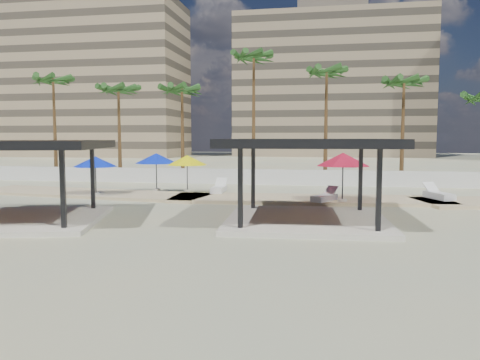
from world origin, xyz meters
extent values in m
plane|color=#C7B784|center=(0.00, 0.00, 0.00)|extent=(200.00, 200.00, 0.00)
cube|color=#C6B284|center=(-12.00, 7.50, 0.06)|extent=(16.40, 6.19, 0.24)
cube|color=#C6B284|center=(2.00, 7.00, 0.06)|extent=(16.24, 5.11, 0.24)
cube|color=silver|center=(0.00, 16.00, 0.60)|extent=(56.00, 0.30, 1.20)
cube|color=#937F60|center=(-42.00, 68.00, 15.00)|extent=(34.00, 16.00, 30.00)
cube|color=#847259|center=(4.00, 78.00, 14.00)|extent=(38.00, 16.00, 28.00)
cube|color=#595147|center=(4.00, 78.00, 29.20)|extent=(13.30, 9.60, 2.40)
cube|color=beige|center=(2.20, -0.13, 0.10)|extent=(7.17, 7.17, 0.21)
cube|color=black|center=(-0.23, -2.84, 1.75)|extent=(0.20, 0.20, 3.09)
cube|color=black|center=(-0.52, 2.30, 1.75)|extent=(0.20, 0.20, 3.09)
cube|color=black|center=(4.91, -2.56, 1.75)|extent=(0.20, 0.20, 3.09)
cube|color=black|center=(4.63, 2.59, 1.75)|extent=(0.20, 0.20, 3.09)
cube|color=brown|center=(2.20, -0.13, 3.44)|extent=(7.38, 7.38, 0.29)
cube|color=black|center=(2.39, -3.62, 3.44)|extent=(7.11, 0.52, 0.35)
cube|color=black|center=(2.00, 3.37, 3.44)|extent=(7.11, 0.52, 0.35)
cube|color=black|center=(-1.30, -0.32, 3.44)|extent=(0.52, 7.11, 0.35)
cube|color=black|center=(5.69, 0.07, 3.44)|extent=(0.52, 7.11, 0.35)
cube|color=beige|center=(-10.04, -2.24, 0.10)|extent=(8.19, 8.19, 0.20)
cube|color=black|center=(-6.94, -4.02, 1.72)|extent=(0.22, 0.22, 3.03)
cube|color=black|center=(-8.27, 0.86, 1.72)|extent=(0.22, 0.22, 3.03)
cube|color=brown|center=(-10.04, -2.24, 3.38)|extent=(8.44, 8.44, 0.28)
cube|color=black|center=(-10.94, 1.07, 3.38)|extent=(6.76, 1.95, 0.34)
cube|color=black|center=(-6.72, -1.34, 3.38)|extent=(1.95, 6.76, 0.34)
cylinder|color=beige|center=(-10.94, 6.33, 0.23)|extent=(0.46, 0.46, 0.11)
cylinder|color=#262628|center=(-10.94, 6.33, 1.27)|extent=(0.06, 0.06, 2.19)
cone|color=#0925CB|center=(-10.94, 6.33, 2.21)|extent=(3.46, 3.46, 0.64)
cylinder|color=beige|center=(-5.91, 9.07, 0.23)|extent=(0.46, 0.46, 0.11)
cylinder|color=#262628|center=(-5.91, 9.07, 1.28)|extent=(0.06, 0.06, 2.19)
cone|color=#EDE405|center=(-5.91, 9.07, 2.22)|extent=(3.27, 3.27, 0.64)
cylinder|color=beige|center=(3.92, 5.80, 0.24)|extent=(0.52, 0.52, 0.12)
cylinder|color=#262628|center=(3.92, 5.80, 1.42)|extent=(0.07, 0.07, 2.49)
cone|color=#A8122B|center=(3.92, 5.80, 2.49)|extent=(3.87, 3.87, 0.73)
cylinder|color=beige|center=(-8.07, 9.20, 0.24)|extent=(0.48, 0.48, 0.11)
cylinder|color=#262628|center=(-8.07, 9.20, 1.33)|extent=(0.07, 0.07, 2.30)
cone|color=#0925CB|center=(-8.07, 9.20, 2.31)|extent=(3.57, 3.57, 0.67)
cube|color=white|center=(-3.75, 8.87, 0.33)|extent=(0.81, 2.13, 0.29)
cube|color=white|center=(-3.75, 8.87, 0.51)|extent=(0.81, 2.13, 0.06)
cube|color=white|center=(-3.78, 9.69, 0.76)|extent=(0.72, 0.75, 0.53)
cube|color=white|center=(2.94, 5.80, 0.31)|extent=(1.52, 1.99, 0.27)
cube|color=white|center=(2.94, 5.80, 0.48)|extent=(1.52, 1.99, 0.06)
cube|color=white|center=(3.31, 6.45, 0.71)|extent=(0.87, 0.88, 0.48)
cube|color=white|center=(9.41, 7.85, 0.33)|extent=(1.46, 2.30, 0.30)
cube|color=white|center=(9.41, 7.85, 0.52)|extent=(1.46, 2.30, 0.07)
cube|color=white|center=(9.12, 8.65, 0.78)|extent=(0.93, 0.95, 0.55)
cone|color=brown|center=(-21.00, 18.30, 4.48)|extent=(0.36, 0.36, 8.96)
ellipsoid|color=#214C1A|center=(-21.00, 18.30, 8.71)|extent=(3.00, 3.00, 1.80)
cone|color=brown|center=(-15.00, 18.70, 4.03)|extent=(0.36, 0.36, 8.07)
ellipsoid|color=#214C1A|center=(-15.00, 18.70, 7.82)|extent=(3.00, 3.00, 1.80)
cone|color=brown|center=(-9.00, 18.10, 3.94)|extent=(0.36, 0.36, 7.88)
ellipsoid|color=#214C1A|center=(-9.00, 18.10, 7.63)|extent=(3.00, 3.00, 1.80)
cone|color=brown|center=(-3.00, 18.90, 5.29)|extent=(0.36, 0.36, 10.58)
ellipsoid|color=#214C1A|center=(-3.00, 18.90, 10.33)|extent=(3.00, 3.00, 1.80)
cone|color=brown|center=(3.00, 18.40, 4.55)|extent=(0.36, 0.36, 9.11)
ellipsoid|color=#214C1A|center=(3.00, 18.40, 8.86)|extent=(3.00, 3.00, 1.80)
cone|color=brown|center=(9.00, 18.60, 4.10)|extent=(0.36, 0.36, 8.19)
ellipsoid|color=#214C1A|center=(9.00, 18.60, 7.94)|extent=(3.00, 3.00, 1.80)
camera|label=1|loc=(2.90, -20.32, 3.65)|focal=35.00mm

